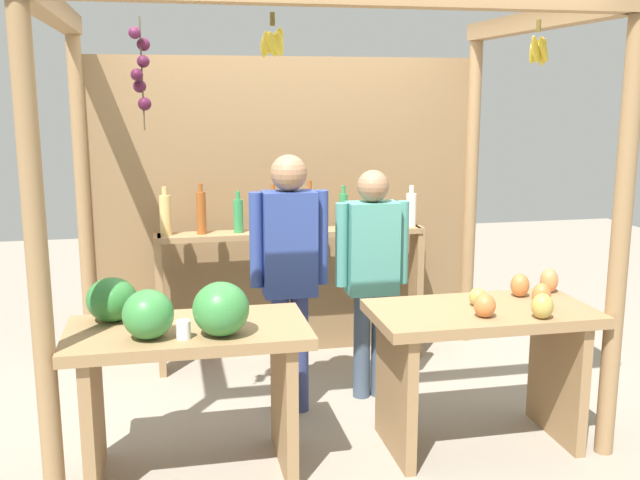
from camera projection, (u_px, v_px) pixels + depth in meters
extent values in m
plane|color=gray|center=(314.00, 403.00, 4.74)|extent=(12.00, 12.00, 0.00)
cylinder|color=#99754C|center=(37.00, 260.00, 3.26)|extent=(0.10, 0.10, 2.47)
cylinder|color=#99754C|center=(621.00, 234.00, 3.85)|extent=(0.10, 0.10, 2.47)
cylinder|color=#99754C|center=(83.00, 199.00, 5.14)|extent=(0.10, 0.10, 2.47)
cylinder|color=#99754C|center=(471.00, 188.00, 5.72)|extent=(0.10, 0.10, 2.47)
cube|color=#99754C|center=(50.00, 9.00, 3.97)|extent=(0.12, 2.05, 0.12)
cube|color=#99754C|center=(542.00, 20.00, 4.55)|extent=(0.12, 2.05, 0.12)
cube|color=olive|center=(287.00, 209.00, 5.47)|extent=(2.91, 0.04, 2.22)
cylinder|color=brown|center=(539.00, 26.00, 3.74)|extent=(0.02, 0.02, 0.06)
ellipsoid|color=gold|center=(543.00, 52.00, 3.77)|extent=(0.04, 0.06, 0.14)
ellipsoid|color=gold|center=(536.00, 49.00, 3.79)|extent=(0.09, 0.06, 0.15)
ellipsoid|color=gold|center=(533.00, 51.00, 3.77)|extent=(0.07, 0.07, 0.15)
ellipsoid|color=gold|center=(535.00, 49.00, 3.73)|extent=(0.06, 0.06, 0.15)
ellipsoid|color=gold|center=(543.00, 50.00, 3.72)|extent=(0.09, 0.05, 0.15)
cylinder|color=brown|center=(272.00, 19.00, 3.40)|extent=(0.02, 0.02, 0.06)
ellipsoid|color=gold|center=(280.00, 39.00, 3.43)|extent=(0.04, 0.06, 0.12)
ellipsoid|color=gold|center=(278.00, 44.00, 3.45)|extent=(0.06, 0.06, 0.12)
ellipsoid|color=gold|center=(274.00, 42.00, 3.46)|extent=(0.07, 0.05, 0.12)
ellipsoid|color=gold|center=(268.00, 43.00, 3.44)|extent=(0.05, 0.05, 0.12)
ellipsoid|color=gold|center=(264.00, 46.00, 3.43)|extent=(0.05, 0.07, 0.12)
ellipsoid|color=gold|center=(266.00, 43.00, 3.41)|extent=(0.04, 0.05, 0.12)
ellipsoid|color=gold|center=(271.00, 45.00, 3.40)|extent=(0.07, 0.05, 0.12)
ellipsoid|color=gold|center=(275.00, 43.00, 3.39)|extent=(0.08, 0.04, 0.12)
ellipsoid|color=gold|center=(279.00, 44.00, 3.40)|extent=(0.06, 0.05, 0.12)
cylinder|color=#4C422D|center=(142.00, 74.00, 3.62)|extent=(0.01, 0.01, 0.55)
sphere|color=#511938|center=(135.00, 33.00, 3.55)|extent=(0.06, 0.06, 0.06)
sphere|color=#47142D|center=(143.00, 44.00, 3.62)|extent=(0.07, 0.07, 0.07)
sphere|color=#47142D|center=(143.00, 61.00, 3.60)|extent=(0.06, 0.06, 0.06)
sphere|color=#47142D|center=(137.00, 75.00, 3.59)|extent=(0.06, 0.06, 0.06)
sphere|color=#47142D|center=(140.00, 86.00, 3.65)|extent=(0.07, 0.07, 0.07)
sphere|color=#47142D|center=(145.00, 104.00, 3.65)|extent=(0.07, 0.07, 0.07)
cube|color=#99754C|center=(188.00, 332.00, 3.72)|extent=(1.22, 0.64, 0.06)
cube|color=#99754C|center=(93.00, 415.00, 3.70)|extent=(0.06, 0.58, 0.74)
cube|color=#99754C|center=(284.00, 398.00, 3.90)|extent=(0.06, 0.58, 0.74)
ellipsoid|color=#38843D|center=(221.00, 309.00, 3.56)|extent=(0.34, 0.34, 0.27)
ellipsoid|color=#38843D|center=(148.00, 314.00, 3.51)|extent=(0.34, 0.34, 0.24)
ellipsoid|color=#2D7533|center=(112.00, 300.00, 3.79)|extent=(0.36, 0.36, 0.23)
cylinder|color=white|center=(183.00, 330.00, 3.53)|extent=(0.07, 0.07, 0.09)
cube|color=#99754C|center=(482.00, 313.00, 4.04)|extent=(1.22, 0.64, 0.06)
cube|color=#99754C|center=(395.00, 389.00, 4.02)|extent=(0.06, 0.58, 0.74)
cube|color=#99754C|center=(558.00, 375.00, 4.22)|extent=(0.06, 0.58, 0.74)
ellipsoid|color=#B79E47|center=(542.00, 306.00, 3.84)|extent=(0.15, 0.15, 0.14)
ellipsoid|color=#CC7038|center=(520.00, 285.00, 4.25)|extent=(0.15, 0.15, 0.14)
ellipsoid|color=#B79E47|center=(478.00, 297.00, 4.07)|extent=(0.13, 0.13, 0.10)
ellipsoid|color=#CC7038|center=(541.00, 296.00, 4.02)|extent=(0.14, 0.14, 0.14)
ellipsoid|color=#CC7038|center=(485.00, 306.00, 3.86)|extent=(0.16, 0.16, 0.13)
ellipsoid|color=#E07F47|center=(549.00, 281.00, 4.34)|extent=(0.12, 0.12, 0.15)
cube|color=#99754C|center=(160.00, 305.00, 5.15)|extent=(0.05, 0.20, 1.00)
cube|color=#99754C|center=(416.00, 291.00, 5.53)|extent=(0.05, 0.20, 1.00)
cube|color=#99754C|center=(292.00, 233.00, 5.24)|extent=(1.89, 0.22, 0.04)
cylinder|color=#D8B266|center=(165.00, 216.00, 5.03)|extent=(0.08, 0.08, 0.28)
cylinder|color=#D8B266|center=(164.00, 191.00, 5.00)|extent=(0.04, 0.04, 0.06)
cylinder|color=#994C1E|center=(201.00, 213.00, 5.08)|extent=(0.07, 0.07, 0.30)
cylinder|color=#994C1E|center=(200.00, 188.00, 5.05)|extent=(0.03, 0.03, 0.06)
cylinder|color=#338C4C|center=(238.00, 216.00, 5.14)|extent=(0.07, 0.07, 0.23)
cylinder|color=#338C4C|center=(238.00, 195.00, 5.11)|extent=(0.03, 0.03, 0.06)
cylinder|color=#994C1E|center=(273.00, 212.00, 5.19)|extent=(0.06, 0.06, 0.28)
cylinder|color=#994C1E|center=(273.00, 188.00, 5.15)|extent=(0.03, 0.03, 0.06)
cylinder|color=#994C1E|center=(310.00, 209.00, 5.24)|extent=(0.07, 0.07, 0.30)
cylinder|color=#994C1E|center=(310.00, 185.00, 5.20)|extent=(0.03, 0.03, 0.06)
cylinder|color=#338C4C|center=(343.00, 211.00, 5.29)|extent=(0.06, 0.06, 0.25)
cylinder|color=#338C4C|center=(343.00, 190.00, 5.26)|extent=(0.03, 0.03, 0.06)
cylinder|color=#994C1E|center=(377.00, 211.00, 5.35)|extent=(0.08, 0.08, 0.23)
cylinder|color=#994C1E|center=(378.00, 191.00, 5.32)|extent=(0.03, 0.03, 0.06)
cylinder|color=silver|center=(411.00, 210.00, 5.40)|extent=(0.08, 0.08, 0.24)
cylinder|color=silver|center=(412.00, 189.00, 5.37)|extent=(0.03, 0.03, 0.06)
cylinder|color=navy|center=(281.00, 354.00, 4.53)|extent=(0.11, 0.11, 0.76)
cylinder|color=navy|center=(300.00, 353.00, 4.56)|extent=(0.11, 0.11, 0.76)
cube|color=#2D428C|center=(289.00, 244.00, 4.41)|extent=(0.32, 0.19, 0.64)
cylinder|color=#2D428C|center=(256.00, 240.00, 4.36)|extent=(0.08, 0.08, 0.57)
cylinder|color=#2D428C|center=(322.00, 237.00, 4.44)|extent=(0.08, 0.08, 0.57)
sphere|color=#997051|center=(289.00, 173.00, 4.32)|extent=(0.22, 0.22, 0.22)
cylinder|color=#405063|center=(362.00, 346.00, 4.77)|extent=(0.11, 0.11, 0.70)
cylinder|color=#405063|center=(380.00, 344.00, 4.80)|extent=(0.11, 0.11, 0.70)
cube|color=teal|center=(372.00, 248.00, 4.66)|extent=(0.32, 0.19, 0.59)
cylinder|color=teal|center=(342.00, 245.00, 4.61)|extent=(0.08, 0.08, 0.53)
cylinder|color=teal|center=(402.00, 242.00, 4.69)|extent=(0.08, 0.08, 0.53)
sphere|color=#997051|center=(373.00, 186.00, 4.58)|extent=(0.20, 0.20, 0.20)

